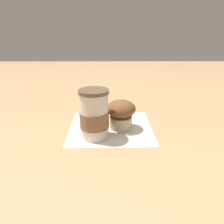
# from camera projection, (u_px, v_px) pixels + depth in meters

# --- Properties ---
(ground_plane) EXTENTS (3.00, 3.00, 0.00)m
(ground_plane) POSITION_uv_depth(u_px,v_px,m) (112.00, 127.00, 0.71)
(ground_plane) COLOR tan
(paper_napkin) EXTENTS (0.26, 0.26, 0.00)m
(paper_napkin) POSITION_uv_depth(u_px,v_px,m) (112.00, 127.00, 0.71)
(paper_napkin) COLOR white
(paper_napkin) RESTS_ON ground_plane
(coffee_cup) EXTENTS (0.09, 0.09, 0.14)m
(coffee_cup) POSITION_uv_depth(u_px,v_px,m) (96.00, 115.00, 0.62)
(coffee_cup) COLOR silver
(coffee_cup) RESTS_ON paper_napkin
(muffin) EXTENTS (0.09, 0.09, 0.09)m
(muffin) POSITION_uv_depth(u_px,v_px,m) (122.00, 113.00, 0.68)
(muffin) COLOR beige
(muffin) RESTS_ON paper_napkin
(banana) EXTENTS (0.16, 0.06, 0.04)m
(banana) POSITION_uv_depth(u_px,v_px,m) (101.00, 119.00, 0.72)
(banana) COLOR #D6CC4C
(banana) RESTS_ON paper_napkin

